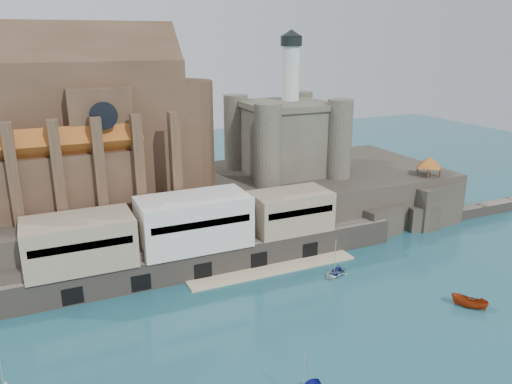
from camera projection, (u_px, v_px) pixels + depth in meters
The scene contains 11 objects.
ground at pixel (319, 326), 68.12m from camera, with size 300.00×300.00×0.00m, color #1A4C58.
promontory at pixel (217, 207), 100.83m from camera, with size 100.00×36.00×10.00m.
quay at pixel (194, 238), 82.37m from camera, with size 70.00×12.00×13.05m.
church at pixel (83, 129), 88.44m from camera, with size 47.00×25.93×30.51m.
castle_keep at pixel (286, 134), 104.75m from camera, with size 21.20×21.20×29.30m.
rock_outcrop at pixel (426, 203), 105.97m from camera, with size 14.50×10.50×8.70m.
pavilion at pixel (430, 163), 103.52m from camera, with size 6.40×6.40×5.40m.
breakwater at pixel (510, 208), 115.02m from camera, with size 40.00×3.00×2.40m, color #665D52.
boat_5 at pixel (469, 307), 72.88m from camera, with size 1.95×2.00×5.19m, color #952C0A.
boat_6 at pixel (334, 275), 82.77m from camera, with size 3.56×1.03×4.99m, color silver.
boat_7 at pixel (337, 273), 83.32m from camera, with size 2.97×1.81×3.44m, color navy.
Camera 1 is at (-32.42, -50.76, 37.72)m, focal length 35.00 mm.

